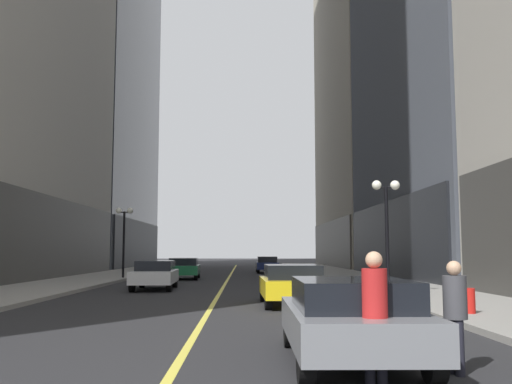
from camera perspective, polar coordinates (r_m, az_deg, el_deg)
The scene contains 14 objects.
ground_plane at distance 38.10m, azimuth -2.73°, elevation -8.53°, with size 200.00×200.00×0.00m, color #262628.
sidewalk_left at distance 39.20m, azimuth -15.00°, elevation -8.15°, with size 4.50×78.00×0.15m, color gray.
sidewalk_right at distance 38.76m, azimuth 9.68°, elevation -8.29°, with size 4.50×78.00×0.15m, color gray.
lane_centre_stripe at distance 38.10m, azimuth -2.73°, elevation -8.52°, with size 0.16×70.00×0.01m, color #E5D64C.
car_grey at distance 9.41m, azimuth 9.38°, elevation -12.14°, with size 1.98×4.29×1.32m.
car_yellow at distance 18.93m, azimuth 3.57°, elevation -9.02°, with size 2.02×4.14×1.32m.
car_white at distance 27.07m, azimuth -9.98°, elevation -8.00°, with size 1.98×4.45×1.32m.
car_green at distance 36.97m, azimuth -7.18°, elevation -7.45°, with size 2.10×4.56×1.32m.
car_navy at distance 47.00m, azimuth 1.09°, elevation -7.16°, with size 1.78×4.11×1.32m.
pedestrian_with_orange_bag at distance 8.91m, azimuth 19.17°, elevation -10.84°, with size 0.38×0.38×1.62m.
pedestrian_in_red_jacket at distance 8.00m, azimuth 11.72°, elevation -11.01°, with size 0.41×0.41×1.76m.
street_lamp_left_far at distance 36.39m, azimuth -12.96°, elevation -3.38°, with size 1.06×0.36×4.43m.
street_lamp_right_mid at distance 22.22m, azimuth 12.82°, elevation -1.87°, with size 1.06×0.36×4.43m.
fire_hydrant_right at distance 16.16m, azimuth 20.46°, elevation -10.34°, with size 0.28×0.28×0.80m, color red.
Camera 1 is at (1.05, -3.05, 1.76)m, focal length 40.30 mm.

